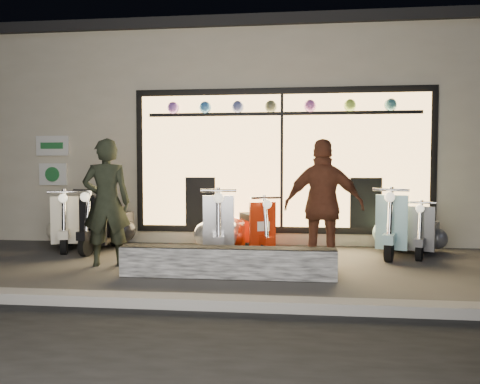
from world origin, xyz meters
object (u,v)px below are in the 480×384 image
(scooter_silver, at_px, (218,228))
(woman, at_px, (324,206))
(graffiti_barrier, at_px, (227,262))
(man, at_px, (107,202))
(scooter_red, at_px, (252,230))

(scooter_silver, xyz_separation_m, woman, (1.63, -1.20, 0.48))
(graffiti_barrier, xyz_separation_m, man, (-1.85, 0.55, 0.72))
(man, distance_m, woman, 3.11)
(scooter_silver, relative_size, man, 0.81)
(scooter_silver, bearing_deg, scooter_red, 6.97)
(woman, bearing_deg, man, 3.46)
(scooter_red, bearing_deg, graffiti_barrier, -119.67)
(scooter_red, height_order, woman, woman)
(graffiti_barrier, distance_m, man, 2.06)
(scooter_red, distance_m, woman, 1.82)
(scooter_red, bearing_deg, scooter_silver, 172.08)
(scooter_silver, distance_m, scooter_red, 0.57)
(woman, bearing_deg, graffiti_barrier, 24.35)
(graffiti_barrier, height_order, woman, woman)
(graffiti_barrier, bearing_deg, scooter_red, 84.44)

